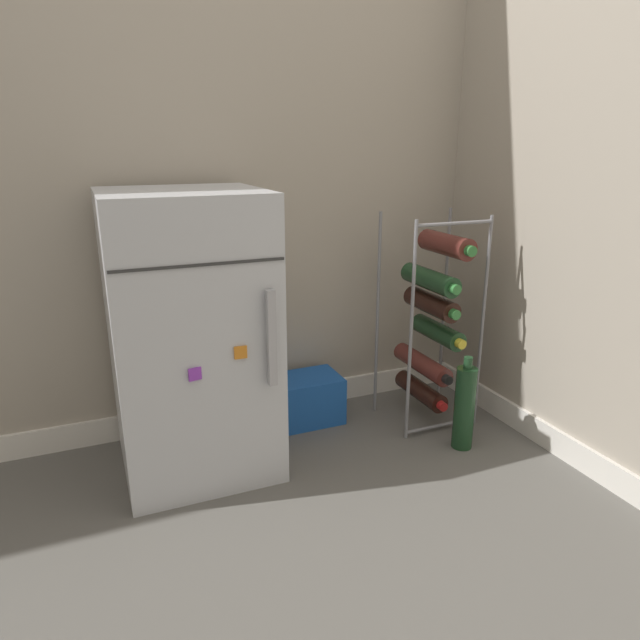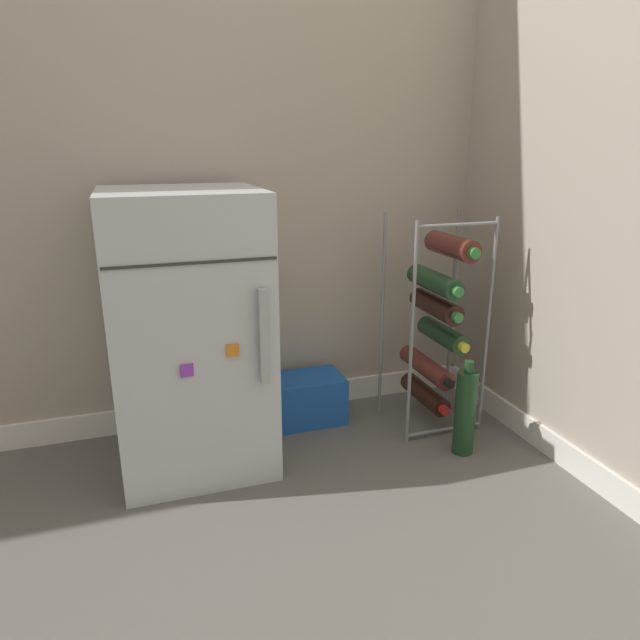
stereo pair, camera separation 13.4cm
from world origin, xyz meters
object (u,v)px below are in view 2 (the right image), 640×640
Objects in this scene: mini_fridge at (190,333)px; wine_rack at (436,320)px; soda_box at (307,399)px; loose_bottle_floor at (465,412)px.

wine_rack is at bearing -0.75° from mini_fridge.
wine_rack is (0.87, -0.01, -0.04)m from mini_fridge.
mini_fridge is at bearing -161.87° from soda_box.
loose_bottle_floor is at bearing -16.39° from mini_fridge.
soda_box is 0.58m from loose_bottle_floor.
mini_fridge is at bearing 179.25° from wine_rack.
mini_fridge reaches higher than soda_box.
soda_box is at bearing 161.29° from wine_rack.
loose_bottle_floor reaches higher than soda_box.
wine_rack is 0.56m from soda_box.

